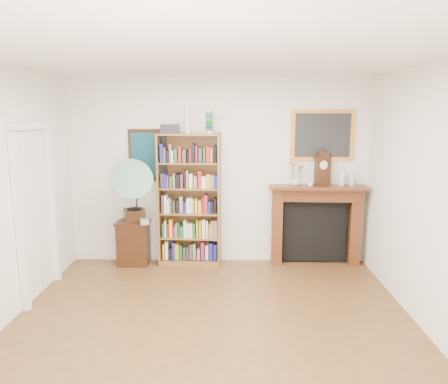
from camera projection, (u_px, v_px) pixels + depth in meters
name	position (u px, v px, depth m)	size (l,w,h in m)	color
room	(210.00, 208.00, 4.14)	(4.51, 5.01, 2.81)	#563A1A
door_casing	(36.00, 197.00, 5.38)	(0.08, 1.02, 2.17)	white
teal_poster	(148.00, 155.00, 6.54)	(0.58, 0.04, 0.78)	black
small_picture	(218.00, 108.00, 6.40)	(0.26, 0.04, 0.30)	white
gilt_painting	(322.00, 135.00, 6.45)	(0.95, 0.04, 0.75)	gold
bookshelf	(190.00, 193.00, 6.47)	(0.93, 0.37, 2.29)	brown
side_cabinet	(134.00, 243.00, 6.61)	(0.49, 0.36, 0.67)	black
fireplace	(316.00, 217.00, 6.59)	(1.45, 0.40, 1.21)	#482110
gramophone	(131.00, 187.00, 6.32)	(0.80, 0.89, 0.97)	black
cd_stack	(144.00, 222.00, 6.39)	(0.12, 0.12, 0.08)	#B4B3C0
mantel_clock	(323.00, 169.00, 6.44)	(0.24, 0.18, 0.50)	black
flower_vase	(296.00, 181.00, 6.45)	(0.13, 0.13, 0.14)	silver
teacup	(310.00, 184.00, 6.39)	(0.08, 0.08, 0.06)	white
bottle_left	(342.00, 178.00, 6.44)	(0.07, 0.07, 0.24)	silver
bottle_right	(352.00, 179.00, 6.45)	(0.06, 0.06, 0.20)	silver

